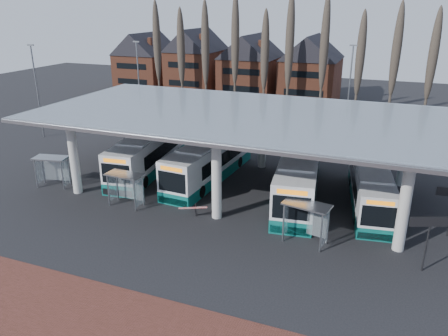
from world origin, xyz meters
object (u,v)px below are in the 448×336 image
at_px(shelter_1, 126,182).
at_px(bus_3, 370,186).
at_px(bus_2, 299,176).
at_px(shelter_2, 307,214).
at_px(bus_1, 210,160).
at_px(shelter_0, 52,165).
at_px(bus_0, 150,152).

bearing_deg(shelter_1, bus_3, 24.06).
xyz_separation_m(bus_2, shelter_2, (1.96, -6.85, 0.24)).
relative_size(bus_1, shelter_0, 4.26).
bearing_deg(bus_1, shelter_0, -147.59).
xyz_separation_m(bus_0, shelter_0, (-5.50, -6.21, 0.17)).
bearing_deg(shelter_1, shelter_0, 174.97).
height_order(bus_3, shelter_2, bus_3).
xyz_separation_m(bus_1, bus_2, (7.91, -1.00, 0.08)).
height_order(bus_2, shelter_0, bus_2).
bearing_deg(bus_0, bus_3, -8.24).
relative_size(bus_2, shelter_1, 4.78).
bearing_deg(shelter_2, bus_3, 76.67).
relative_size(shelter_1, shelter_2, 0.89).
xyz_separation_m(bus_1, bus_3, (13.16, -0.58, -0.14)).
relative_size(shelter_0, shelter_1, 1.06).
height_order(bus_2, bus_3, bus_2).
xyz_separation_m(bus_3, shelter_0, (-24.54, -5.67, 0.35)).
bearing_deg(shelter_1, shelter_2, -0.08).
distance_m(bus_2, shelter_0, 20.00).
distance_m(bus_0, shelter_2, 17.57).
distance_m(shelter_0, shelter_2, 21.31).
bearing_deg(bus_2, bus_3, -3.16).
height_order(bus_1, bus_3, bus_1).
height_order(bus_1, shelter_2, bus_1).
relative_size(shelter_0, shelter_2, 0.95).
relative_size(bus_0, shelter_0, 4.39).
bearing_deg(bus_1, shelter_1, -113.11).
relative_size(bus_0, bus_1, 1.03).
distance_m(bus_3, shelter_2, 7.99).
height_order(bus_1, shelter_1, bus_1).
bearing_deg(shelter_1, bus_2, 30.84).
xyz_separation_m(bus_0, bus_1, (5.88, 0.05, -0.04)).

